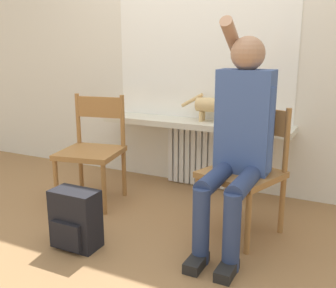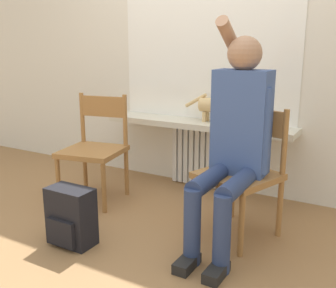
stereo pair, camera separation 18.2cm
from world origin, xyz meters
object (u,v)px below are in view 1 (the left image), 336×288
person (240,133)px  cat (217,105)px  chair_right (245,169)px  backpack (75,220)px  chair_left (93,148)px

person → cat: person is taller
chair_right → backpack: (-0.87, -0.68, -0.26)m
person → backpack: (-0.86, -0.56, -0.52)m
chair_left → chair_right: size_ratio=1.00×
chair_left → cat: chair_left is taller
backpack → chair_left: bearing=118.2°
chair_right → cat: bearing=142.7°
chair_left → person: size_ratio=0.60×
chair_left → cat: (0.81, 0.64, 0.31)m
chair_right → backpack: 1.13m
chair_left → backpack: 0.81m
chair_left → cat: size_ratio=1.60×
chair_left → chair_right: 1.24m
person → chair_left: bearing=174.5°
person → backpack: 1.15m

